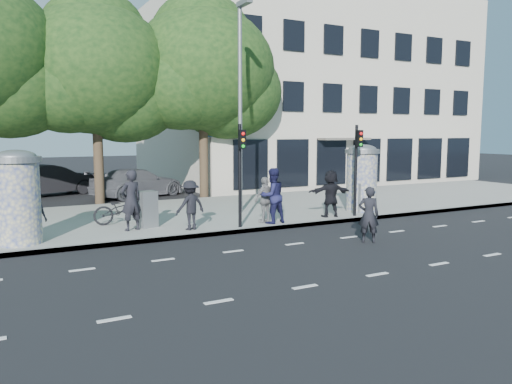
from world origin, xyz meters
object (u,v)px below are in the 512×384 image
street_lamp (241,92)px  car_right (138,183)px  man_road (369,215)px  cabinet_left (148,209)px  traffic_pole_near (241,165)px  car_mid (51,180)px  ad_column_right (362,176)px  traffic_pole_far (357,161)px  ped_e (265,200)px  bicycle (123,209)px  ad_column_left (17,195)px  ped_c (272,196)px  ped_d (190,205)px  ped_b (131,200)px  ped_a (29,210)px  ped_f (331,194)px  cabinet_right (362,197)px

street_lamp → car_right: bearing=105.5°
man_road → cabinet_left: bearing=-8.5°
traffic_pole_near → car_mid: (-4.59, 13.17, -1.42)m
ad_column_right → traffic_pole_far: (-1.00, -0.91, 0.69)m
ped_e → bicycle: (-4.49, 1.96, -0.29)m
ad_column_left → ped_e: size_ratio=1.67×
ped_e → ad_column_left: bearing=-16.4°
ped_c → man_road: 3.67m
traffic_pole_far → bicycle: 8.62m
ped_d → traffic_pole_near: bearing=153.8°
man_road → ped_b: bearing=-3.9°
ad_column_left → traffic_pole_near: size_ratio=0.78×
ped_a → man_road: (8.99, -4.02, -0.23)m
ped_b → ped_d: ped_b is taller
ped_e → cabinet_left: bearing=-28.8°
traffic_pole_far → man_road: (-2.14, -3.23, -1.39)m
ad_column_right → car_mid: size_ratio=0.54×
ad_column_left → traffic_pole_near: 6.67m
ped_e → car_mid: bearing=-80.1°
ped_d → ped_c: bearing=162.9°
traffic_pole_near → ped_f: size_ratio=1.95×
ped_c → man_road: bearing=105.7°
ped_b → cabinet_right: ped_b is taller
ped_d → traffic_pole_far: bearing=163.9°
man_road → ped_c: bearing=-35.7°
traffic_pole_far → man_road: bearing=-123.5°
ad_column_left → man_road: 10.09m
ad_column_left → traffic_pole_near: (6.60, -0.71, 0.69)m
ped_b → car_mid: ped_b is taller
man_road → bicycle: size_ratio=0.87×
traffic_pole_near → traffic_pole_far: same height
street_lamp → ped_b: 6.22m
street_lamp → ped_e: street_lamp is taller
traffic_pole_near → bicycle: bearing=144.2°
ad_column_right → ped_a: 12.13m
ped_a → ped_b: 3.02m
street_lamp → bicycle: (-4.73, -0.44, -4.14)m
ped_d → ped_a: bearing=-17.5°
ad_column_left → man_road: bearing=-23.0°
traffic_pole_far → ped_c: size_ratio=1.78×
ped_e → traffic_pole_near: bearing=6.1°
traffic_pole_far → bicycle: bearing=163.5°
ped_c → car_right: size_ratio=0.39×
ped_f → ped_d: bearing=12.0°
ped_e → car_mid: (-5.76, 12.73, -0.14)m
ped_e → ped_c: bearing=100.3°
ped_e → cabinet_right: ped_e is taller
man_road → car_mid: 17.93m
ped_d → ped_e: (2.78, 0.05, -0.00)m
ped_e → ped_b: bearing=-23.5°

